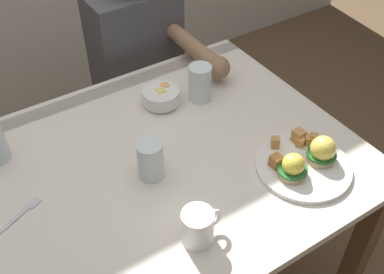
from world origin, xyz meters
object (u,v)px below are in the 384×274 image
Objects in this scene: eggs_benedict_plate at (306,161)px; diner_person at (141,64)px; water_glass_far at (200,84)px; dining_table at (152,190)px; coffee_mug at (198,226)px; water_glass_extra at (151,161)px; fruit_bowl at (162,97)px; fork at (19,215)px.

diner_person is at bearing 95.47° from eggs_benedict_plate.
eggs_benedict_plate is 0.86m from diner_person.
water_glass_far is 0.44m from diner_person.
dining_table is 4.44× the size of eggs_benedict_plate.
coffee_mug is 0.10× the size of diner_person.
water_glass_extra is at bearing -115.06° from diner_person.
water_glass_far is at bearing -88.38° from diner_person.
coffee_mug is at bearing -110.67° from fruit_bowl.
fork is (-0.35, 0.31, -0.05)m from coffee_mug.
eggs_benedict_plate reaches higher than fork.
dining_table is at bearing -147.60° from water_glass_far.
water_glass_extra is at bearing 150.72° from eggs_benedict_plate.
coffee_mug is 0.25m from water_glass_extra.
coffee_mug is 0.47m from fork.
water_glass_far is 1.08× the size of water_glass_extra.
eggs_benedict_plate is at bearing -80.90° from water_glass_far.
eggs_benedict_plate is 2.36× the size of water_glass_extra.
dining_table is 0.39m from water_glass_far.
water_glass_far reaches higher than fork.
eggs_benedict_plate is 0.44m from water_glass_far.
water_glass_extra is (-0.31, -0.22, -0.00)m from water_glass_far.
dining_table is at bearing 71.49° from water_glass_extra.
fork is (-0.37, 0.02, 0.11)m from dining_table.
diner_person reaches higher than water_glass_extra.
diner_person reaches higher than fork.
water_glass_extra reaches higher than coffee_mug.
fork is at bearing 138.65° from coffee_mug.
diner_person reaches higher than dining_table.
eggs_benedict_plate is (0.37, -0.24, 0.13)m from dining_table.
water_glass_extra is at bearing -125.18° from fruit_bowl.
fork is at bearing 176.34° from dining_table.
dining_table is 0.67m from diner_person.
fruit_bowl is 0.32m from water_glass_extra.
fruit_bowl is at bearing 162.34° from water_glass_far.
water_glass_far reaches higher than dining_table.
eggs_benedict_plate is 0.43m from water_glass_extra.
coffee_mug is 0.75× the size of fork.
coffee_mug reaches higher than fork.
dining_table is at bearing -115.40° from diner_person.
fruit_bowl is 0.11× the size of diner_person.
coffee_mug is at bearing -174.35° from eggs_benedict_plate.
coffee_mug is 0.90× the size of water_glass_far.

